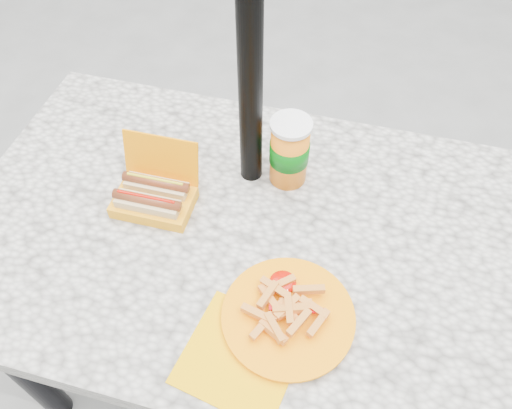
% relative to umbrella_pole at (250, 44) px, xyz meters
% --- Properties ---
extents(ground, '(60.00, 60.00, 0.00)m').
position_rel_umbrella_pole_xyz_m(ground, '(0.00, -0.16, -1.10)').
color(ground, slate).
extents(picnic_table, '(1.20, 0.80, 0.75)m').
position_rel_umbrella_pole_xyz_m(picnic_table, '(0.00, -0.16, -0.46)').
color(picnic_table, beige).
rests_on(picnic_table, ground).
extents(umbrella_pole, '(0.05, 0.05, 2.20)m').
position_rel_umbrella_pole_xyz_m(umbrella_pole, '(0.00, 0.00, 0.00)').
color(umbrella_pole, black).
rests_on(umbrella_pole, ground).
extents(hotdog_box, '(0.17, 0.14, 0.14)m').
position_rel_umbrella_pole_xyz_m(hotdog_box, '(-0.18, -0.15, -0.32)').
color(hotdog_box, '#FF8B00').
rests_on(hotdog_box, picnic_table).
extents(fries_plate, '(0.31, 0.33, 0.05)m').
position_rel_umbrella_pole_xyz_m(fries_plate, '(0.16, -0.35, -0.34)').
color(fries_plate, '#F7AC00').
rests_on(fries_plate, picnic_table).
extents(soda_cup, '(0.09, 0.09, 0.17)m').
position_rel_umbrella_pole_xyz_m(soda_cup, '(0.08, 0.01, -0.26)').
color(soda_cup, orange).
rests_on(soda_cup, picnic_table).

